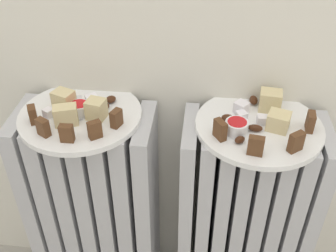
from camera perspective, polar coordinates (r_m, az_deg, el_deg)
The scene contains 34 objects.
radiator_left at distance 1.11m, azimuth -10.06°, elevation -12.14°, with size 0.32×0.17×0.62m.
radiator_right at distance 1.08m, azimuth 10.36°, elevation -13.72°, with size 0.32×0.17×0.62m.
plate_left at distance 0.89m, azimuth -12.20°, elevation 1.48°, with size 0.26×0.26×0.01m, color white.
plate_right at distance 0.86m, azimuth 12.65°, elevation -0.04°, with size 0.26×0.26×0.01m, color white.
dark_cake_slice_left_0 at distance 0.88m, azimuth -18.50°, elevation 1.53°, with size 0.03×0.02×0.04m, color #56351E.
dark_cake_slice_left_1 at distance 0.84m, azimuth -17.18°, elevation -0.18°, with size 0.03×0.02×0.04m, color #56351E.
dark_cake_slice_left_2 at distance 0.81m, azimuth -14.07°, elevation -1.00°, with size 0.03×0.02×0.04m, color #56351E.
dark_cake_slice_left_3 at distance 0.81m, azimuth -10.26°, elevation -0.52°, with size 0.03×0.02×0.04m, color #56351E.
dark_cake_slice_left_4 at distance 0.83m, azimuth -7.29°, elevation 1.07°, with size 0.03×0.02×0.04m, color #56351E.
marble_cake_slice_left_0 at distance 0.85m, azimuth -14.20°, elevation 1.49°, with size 0.05×0.03×0.04m, color beige.
marble_cake_slice_left_1 at distance 0.90m, azimuth -14.42°, elevation 3.46°, with size 0.04×0.03×0.05m, color beige.
marble_cake_slice_left_2 at distance 0.86m, azimuth -10.07°, elevation 2.34°, with size 0.04×0.03×0.04m, color beige.
turkish_delight_left_0 at distance 0.90m, azimuth -10.64°, elevation 3.50°, with size 0.03×0.03×0.03m, color white.
turkish_delight_left_1 at distance 0.89m, azimuth -16.47°, elevation 1.79°, with size 0.02×0.02×0.02m, color white.
medjool_date_left_0 at distance 0.89m, azimuth -9.08°, elevation 2.92°, with size 0.03×0.02×0.02m, color #3D1E0F.
medjool_date_left_1 at distance 0.95m, azimuth -14.96°, elevation 4.12°, with size 0.03×0.02×0.01m, color #3D1E0F.
medjool_date_left_2 at distance 0.91m, azimuth -8.05°, elevation 3.73°, with size 0.02×0.02×0.02m, color #3D1E0F.
medjool_date_left_3 at distance 0.83m, azimuth -10.56°, elevation 0.10°, with size 0.02×0.02×0.02m, color #3D1E0F.
jam_bowl_left at distance 0.88m, azimuth -12.32°, elevation 2.46°, with size 0.04×0.04×0.03m.
dark_cake_slice_right_0 at distance 0.80m, azimuth 7.34°, elevation -0.52°, with size 0.03×0.01×0.04m, color #56351E.
dark_cake_slice_right_1 at distance 0.77m, azimuth 12.24°, elevation -2.74°, with size 0.03×0.01×0.04m, color #56351E.
dark_cake_slice_right_2 at distance 0.80m, azimuth 17.58°, elevation -2.16°, with size 0.03×0.01×0.04m, color #56351E.
dark_cake_slice_right_3 at distance 0.86m, azimuth 19.40°, elevation 0.56°, with size 0.03×0.01×0.04m, color #56351E.
marble_cake_slice_right_0 at distance 0.85m, azimuth 15.27°, elevation 0.65°, with size 0.04×0.04×0.04m, color beige.
marble_cake_slice_right_1 at distance 0.90m, azimuth 14.19°, elevation 3.48°, with size 0.05×0.04×0.04m, color beige.
turkish_delight_right_0 at distance 0.86m, azimuth 13.00°, elevation 0.86°, with size 0.02×0.02×0.02m, color white.
turkish_delight_right_1 at distance 0.88m, azimuth 10.28°, elevation 2.56°, with size 0.03×0.03×0.03m, color white.
turkish_delight_right_2 at distance 0.86m, azimuth 10.26°, elevation 1.36°, with size 0.02×0.02×0.02m, color white.
medjool_date_right_0 at distance 0.85m, azimuth 8.41°, elevation 1.13°, with size 0.03×0.02×0.02m, color #3D1E0F.
medjool_date_right_1 at distance 0.83m, azimuth 12.16°, elevation -0.28°, with size 0.03×0.01×0.01m, color #3D1E0F.
medjool_date_right_2 at distance 0.80m, azimuth 10.07°, elevation -1.92°, with size 0.02×0.02×0.01m, color #3D1E0F.
medjool_date_right_3 at distance 0.92m, azimuth 11.95°, elevation 3.58°, with size 0.03×0.02×0.02m, color #3D1E0F.
jam_bowl_right at distance 0.82m, azimuth 9.63°, elevation -0.06°, with size 0.05×0.05×0.03m.
fork at distance 0.91m, azimuth -12.46°, elevation 2.85°, with size 0.05×0.09×0.00m.
Camera 1 is at (0.07, -0.41, 1.13)m, focal length 43.34 mm.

